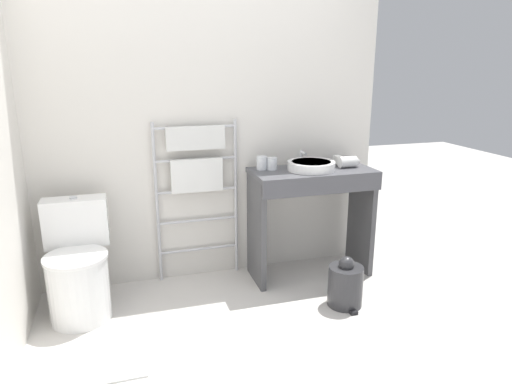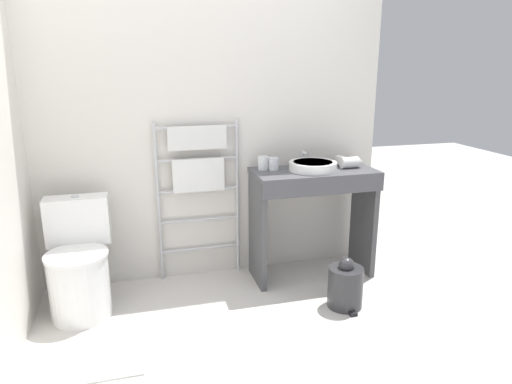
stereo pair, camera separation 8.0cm
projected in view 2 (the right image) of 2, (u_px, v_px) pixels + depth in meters
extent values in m
plane|color=silver|center=(249.00, 364.00, 2.53)|extent=(12.00, 12.00, 0.00)
cube|color=silver|center=(206.00, 102.00, 3.36)|extent=(2.72, 0.12, 2.66)
cylinder|color=white|center=(80.00, 287.00, 2.96)|extent=(0.38, 0.38, 0.42)
cylinder|color=white|center=(76.00, 255.00, 2.90)|extent=(0.39, 0.39, 0.02)
cube|color=white|center=(78.00, 220.00, 3.09)|extent=(0.41, 0.16, 0.33)
cylinder|color=silver|center=(75.00, 196.00, 3.05)|extent=(0.05, 0.05, 0.01)
cylinder|color=silver|center=(159.00, 204.00, 3.37)|extent=(0.02, 0.02, 1.21)
cylinder|color=silver|center=(237.00, 198.00, 3.52)|extent=(0.02, 0.02, 1.21)
cylinder|color=silver|center=(201.00, 249.00, 3.55)|extent=(0.60, 0.02, 0.02)
cylinder|color=silver|center=(200.00, 220.00, 3.49)|extent=(0.60, 0.02, 0.02)
cylinder|color=silver|center=(198.00, 190.00, 3.42)|extent=(0.60, 0.02, 0.02)
cylinder|color=silver|center=(197.00, 159.00, 3.36)|extent=(0.60, 0.02, 0.02)
cylinder|color=silver|center=(196.00, 127.00, 3.29)|extent=(0.60, 0.02, 0.02)
cube|color=silver|center=(197.00, 138.00, 3.29)|extent=(0.43, 0.04, 0.17)
cube|color=white|center=(198.00, 175.00, 3.36)|extent=(0.38, 0.04, 0.25)
cube|color=#4C4C51|center=(314.00, 172.00, 3.39)|extent=(0.92, 0.44, 0.03)
cube|color=#4C4C51|center=(325.00, 188.00, 3.22)|extent=(0.92, 0.02, 0.10)
cube|color=#4C4C4F|center=(257.00, 231.00, 3.40)|extent=(0.04, 0.38, 0.81)
cube|color=#4C4C4F|center=(364.00, 221.00, 3.62)|extent=(0.04, 0.38, 0.81)
cylinder|color=white|center=(313.00, 166.00, 3.37)|extent=(0.35, 0.35, 0.06)
cylinder|color=silver|center=(313.00, 162.00, 3.36)|extent=(0.29, 0.29, 0.01)
cylinder|color=silver|center=(303.00, 158.00, 3.55)|extent=(0.02, 0.02, 0.11)
cylinder|color=silver|center=(305.00, 153.00, 3.49)|extent=(0.02, 0.09, 0.02)
cylinder|color=white|center=(263.00, 163.00, 3.38)|extent=(0.08, 0.08, 0.10)
cylinder|color=white|center=(273.00, 164.00, 3.38)|extent=(0.07, 0.07, 0.09)
cylinder|color=white|center=(350.00, 162.00, 3.44)|extent=(0.13, 0.08, 0.08)
cone|color=silver|center=(360.00, 162.00, 3.46)|extent=(0.05, 0.07, 0.07)
cube|color=white|center=(341.00, 160.00, 3.52)|extent=(0.05, 0.10, 0.06)
cylinder|color=#333335|center=(345.00, 287.00, 3.10)|extent=(0.24, 0.24, 0.28)
sphere|color=#333335|center=(347.00, 265.00, 3.06)|extent=(0.11, 0.11, 0.11)
cube|color=black|center=(353.00, 314.00, 3.01)|extent=(0.05, 0.04, 0.02)
cube|color=silver|center=(92.00, 362.00, 2.53)|extent=(0.56, 0.36, 0.01)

